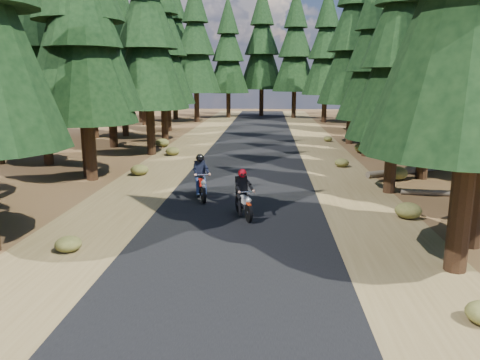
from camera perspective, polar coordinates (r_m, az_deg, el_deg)
name	(u,v)px	position (r m, az deg, el deg)	size (l,w,h in m)	color
ground	(237,222)	(15.62, -0.34, -5.11)	(120.00, 120.00, 0.00)	#4C341B
road	(245,188)	(20.44, 0.61, -0.93)	(6.00, 100.00, 0.01)	black
shoulder_l	(141,186)	(21.17, -11.93, -0.74)	(3.20, 100.00, 0.01)	brown
shoulder_r	(351,189)	(20.72, 13.42, -1.09)	(3.20, 100.00, 0.01)	brown
pine_forest	(256,34)	(36.08, 1.98, 17.36)	(34.59, 55.08, 16.32)	black
log_near	(414,170)	(25.17, 20.48, 1.15)	(0.32, 0.32, 5.98)	#4C4233
log_far	(451,193)	(20.76, 24.36, -1.50)	(0.24, 0.24, 3.91)	#4C4233
understory_shrubs	(292,167)	(23.82, 6.34, 1.56)	(14.56, 31.46, 0.68)	#474C1E
rider_lead	(244,202)	(15.96, 0.43, -2.65)	(1.14, 1.94, 1.66)	beige
rider_follow	(201,184)	(18.42, -4.77, -0.54)	(1.14, 2.08, 1.78)	#9E130A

